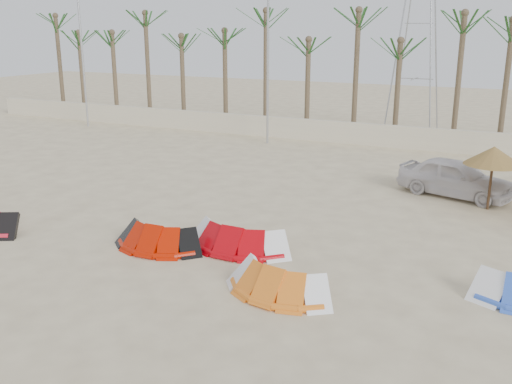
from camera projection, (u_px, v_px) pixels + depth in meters
The scene contains 11 objects.
ground at pixel (155, 298), 14.75m from camera, with size 120.00×120.00×0.00m, color beige.
boundary_wall at pixel (374, 135), 33.60m from camera, with size 60.00×0.30×1.30m, color beige.
palm_line at pixel (398, 33), 33.01m from camera, with size 52.00×4.00×7.70m.
lamp_a at pixel (82, 42), 38.79m from camera, with size 1.25×0.14×11.00m.
lamp_b at pixel (268, 45), 32.94m from camera, with size 1.25×0.14×11.00m.
pylon at pixel (411, 131), 38.55m from camera, with size 3.00×3.00×14.00m, color #A5A8AD, non-canonical shape.
kite_red_mid at pixel (162, 234), 18.10m from camera, with size 3.03×1.62×0.90m.
kite_red_right at pixel (241, 234), 18.08m from camera, with size 3.50×1.60×0.90m.
kite_orange at pixel (281, 277), 14.99m from camera, with size 3.20×1.90×0.90m.
parasol_left at pixel (494, 156), 21.36m from camera, with size 2.17×2.17×2.47m.
car at pixel (456, 178), 23.47m from camera, with size 1.87×4.64×1.58m, color silver.
Camera 1 is at (8.19, -10.93, 6.73)m, focal length 40.00 mm.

